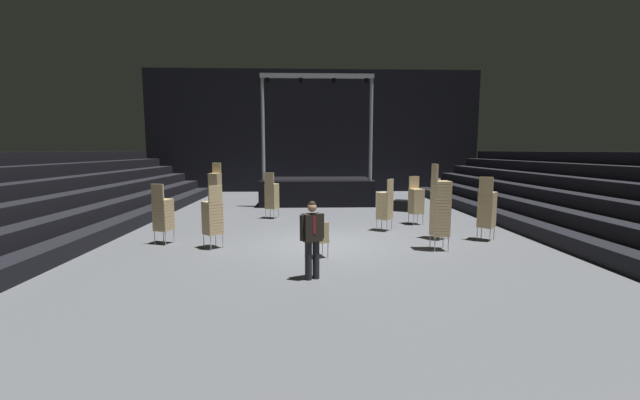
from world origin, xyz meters
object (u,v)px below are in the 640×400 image
(man_with_tie, at_px, (312,235))
(chair_stack_rear_centre, at_px, (215,188))
(chair_stack_rear_left, at_px, (440,207))
(chair_stack_rear_right, at_px, (487,209))
(chair_stack_mid_centre, at_px, (440,209))
(loose_chair_near_man, at_px, (320,237))
(chair_stack_mid_right, at_px, (385,205))
(equipment_road_case, at_px, (404,206))
(chair_stack_front_left, at_px, (272,195))
(chair_stack_mid_left, at_px, (416,200))
(stage_riser, at_px, (316,189))
(chair_stack_aisle_left, at_px, (213,217))
(chair_stack_front_right, at_px, (163,214))

(man_with_tie, bearing_deg, chair_stack_rear_centre, -90.39)
(man_with_tie, height_order, chair_stack_rear_centre, chair_stack_rear_centre)
(chair_stack_rear_left, xyz_separation_m, chair_stack_rear_right, (1.84, 1.13, -0.21))
(chair_stack_mid_centre, bearing_deg, loose_chair_near_man, -5.70)
(chair_stack_mid_right, bearing_deg, equipment_road_case, 15.09)
(man_with_tie, height_order, equipment_road_case, man_with_tie)
(chair_stack_rear_left, xyz_separation_m, chair_stack_rear_centre, (-7.68, 6.82, -0.08))
(chair_stack_rear_left, relative_size, chair_stack_rear_right, 1.22)
(man_with_tie, xyz_separation_m, chair_stack_mid_right, (2.58, 5.06, -0.06))
(chair_stack_front_left, bearing_deg, chair_stack_mid_left, 8.87)
(stage_riser, relative_size, equipment_road_case, 7.03)
(chair_stack_rear_left, xyz_separation_m, chair_stack_aisle_left, (-6.32, 0.45, -0.29))
(chair_stack_front_left, distance_m, chair_stack_rear_left, 7.35)
(chair_stack_mid_left, relative_size, equipment_road_case, 1.99)
(chair_stack_mid_centre, relative_size, chair_stack_aisle_left, 1.05)
(chair_stack_front_left, height_order, chair_stack_rear_left, chair_stack_rear_left)
(chair_stack_rear_right, relative_size, chair_stack_rear_centre, 0.89)
(chair_stack_rear_centre, bearing_deg, loose_chair_near_man, 135.39)
(man_with_tie, xyz_separation_m, equipment_road_case, (4.37, 9.42, -0.71))
(man_with_tie, relative_size, loose_chair_near_man, 1.80)
(chair_stack_front_left, distance_m, loose_chair_near_man, 6.24)
(chair_stack_mid_left, relative_size, chair_stack_rear_centre, 0.81)
(chair_stack_front_left, height_order, chair_stack_rear_right, chair_stack_rear_right)
(chair_stack_front_right, distance_m, loose_chair_near_man, 4.88)
(loose_chair_near_man, bearing_deg, chair_stack_aisle_left, 139.23)
(chair_stack_mid_right, distance_m, chair_stack_mid_centre, 1.96)
(chair_stack_front_left, relative_size, loose_chair_near_man, 1.99)
(chair_stack_front_right, height_order, chair_stack_rear_centre, chair_stack_rear_centre)
(stage_riser, relative_size, chair_stack_front_left, 3.37)
(chair_stack_front_right, bearing_deg, chair_stack_aisle_left, -0.52)
(stage_riser, relative_size, man_with_tie, 3.73)
(stage_riser, relative_size, chair_stack_mid_left, 3.53)
(stage_riser, height_order, chair_stack_rear_right, stage_riser)
(chair_stack_mid_left, distance_m, loose_chair_near_man, 5.88)
(chair_stack_rear_left, distance_m, loose_chair_near_man, 3.48)
(chair_stack_rear_right, relative_size, loose_chair_near_man, 2.08)
(chair_stack_rear_centre, relative_size, loose_chair_near_man, 2.35)
(chair_stack_front_left, relative_size, chair_stack_mid_centre, 1.00)
(loose_chair_near_man, bearing_deg, chair_stack_front_right, 139.44)
(chair_stack_mid_centre, xyz_separation_m, chair_stack_rear_right, (1.38, -0.23, 0.04))
(man_with_tie, relative_size, chair_stack_rear_right, 0.86)
(stage_riser, relative_size, chair_stack_mid_centre, 3.37)
(chair_stack_rear_centre, relative_size, equipment_road_case, 2.47)
(chair_stack_rear_right, bearing_deg, chair_stack_aisle_left, -132.59)
(chair_stack_mid_left, relative_size, chair_stack_rear_right, 0.91)
(chair_stack_front_left, xyz_separation_m, chair_stack_mid_centre, (5.54, -3.95, 0.00))
(stage_riser, xyz_separation_m, chair_stack_aisle_left, (-3.19, -9.49, 0.18))
(chair_stack_mid_right, bearing_deg, stage_riser, 53.91)
(chair_stack_front_right, distance_m, equipment_road_case, 10.61)
(chair_stack_rear_centre, distance_m, equipment_road_case, 8.54)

